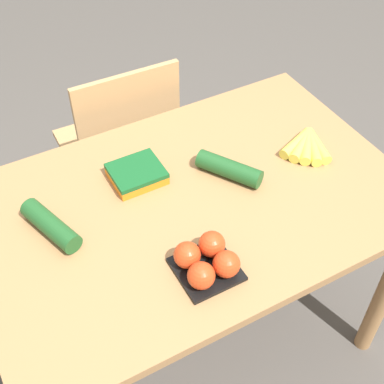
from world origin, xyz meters
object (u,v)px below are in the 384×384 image
(carrot_bag, at_px, (137,173))
(cucumber_far, at_px, (51,225))
(chair, at_px, (122,149))
(tomato_pack, at_px, (207,261))
(cucumber_near, at_px, (229,169))
(banana_bunch, at_px, (307,145))

(carrot_bag, distance_m, cucumber_far, 0.30)
(chair, xyz_separation_m, tomato_pack, (-0.11, -0.86, 0.34))
(cucumber_near, bearing_deg, carrot_bag, 154.15)
(chair, bearing_deg, cucumber_near, 102.24)
(cucumber_far, bearing_deg, cucumber_near, -4.36)
(cucumber_far, bearing_deg, carrot_bag, 15.29)
(carrot_bag, bearing_deg, tomato_pack, -87.88)
(carrot_bag, bearing_deg, cucumber_near, -25.85)
(tomato_pack, distance_m, cucumber_near, 0.35)
(chair, xyz_separation_m, cucumber_near, (0.12, -0.59, 0.33))
(tomato_pack, relative_size, carrot_bag, 1.01)
(cucumber_near, height_order, cucumber_far, same)
(cucumber_near, bearing_deg, chair, 100.96)
(tomato_pack, bearing_deg, cucumber_far, 134.25)
(tomato_pack, xyz_separation_m, cucumber_far, (-0.30, 0.31, -0.01))
(tomato_pack, distance_m, carrot_bag, 0.39)
(banana_bunch, distance_m, carrot_bag, 0.54)
(cucumber_far, bearing_deg, tomato_pack, -45.75)
(tomato_pack, bearing_deg, banana_bunch, 26.43)
(tomato_pack, bearing_deg, carrot_bag, 92.12)
(tomato_pack, height_order, cucumber_far, tomato_pack)
(chair, relative_size, tomato_pack, 5.82)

